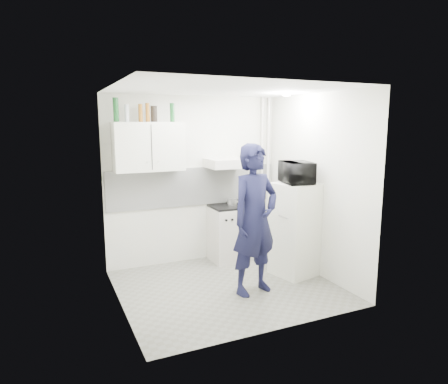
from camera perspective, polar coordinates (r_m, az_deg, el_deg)
name	(u,v)px	position (r m, az deg, el deg)	size (l,w,h in m)	color
floor	(227,287)	(5.54, 0.45, -13.41)	(2.80, 2.80, 0.00)	slate
ceiling	(227,89)	(5.11, 0.49, 14.49)	(2.80, 2.80, 0.00)	white
wall_back	(194,180)	(6.31, -4.31, 1.72)	(2.80, 2.80, 0.00)	beige
wall_left	(117,201)	(4.76, -15.02, -1.22)	(2.60, 2.60, 0.00)	beige
wall_right	(315,185)	(5.88, 12.94, 0.92)	(2.60, 2.60, 0.00)	beige
person	(255,220)	(5.11, 4.42, -3.97)	(0.71, 0.46, 1.94)	black
stove	(228,234)	(6.44, 0.51, -6.00)	(0.54, 0.54, 0.86)	beige
fridge	(295,229)	(5.87, 10.14, -5.27)	(0.56, 0.56, 1.34)	silver
stove_top	(228,207)	(6.33, 0.51, -2.10)	(0.52, 0.52, 0.03)	black
saucepan	(232,202)	(6.39, 1.11, -1.43)	(0.16, 0.16, 0.09)	silver
microwave	(297,173)	(5.71, 10.38, 2.75)	(0.37, 0.55, 0.31)	black
bottle_a	(116,110)	(5.78, -15.19, 11.27)	(0.08, 0.08, 0.33)	#144C1E
bottle_b	(127,113)	(5.80, -13.74, 10.88)	(0.06, 0.06, 0.24)	#B2B7BC
bottle_c	(140,113)	(5.84, -11.85, 10.99)	(0.06, 0.06, 0.25)	brown
bottle_d	(148,113)	(5.86, -10.85, 11.09)	(0.06, 0.06, 0.26)	brown
canister_a	(154,114)	(5.88, -9.97, 10.92)	(0.09, 0.09, 0.23)	black
bottle_e	(172,113)	(5.96, -7.41, 11.18)	(0.07, 0.07, 0.27)	#144C1E
upper_cabinet	(149,147)	(5.87, -10.71, 6.38)	(1.00, 0.35, 0.70)	silver
range_hood	(227,163)	(6.22, 0.36, 4.14)	(0.60, 0.50, 0.14)	beige
backsplash	(194,186)	(6.31, -4.25, 0.81)	(2.74, 0.03, 0.60)	white
pipe_a	(268,176)	(6.79, 6.29, 2.26)	(0.05, 0.05, 2.60)	beige
pipe_b	(262,177)	(6.73, 5.41, 2.21)	(0.04, 0.04, 2.60)	beige
ceiling_spot_fixture	(287,95)	(5.76, 8.94, 13.54)	(0.10, 0.10, 0.02)	white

